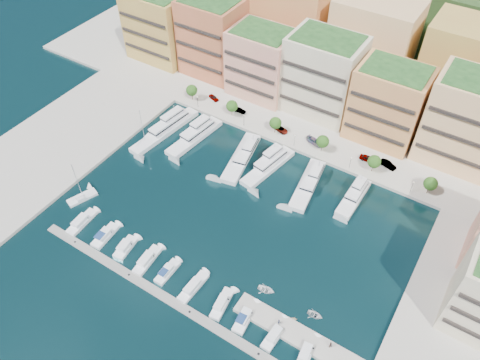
% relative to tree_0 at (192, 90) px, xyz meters
% --- Properties ---
extents(ground, '(400.00, 400.00, 0.00)m').
position_rel_tree_0_xyz_m(ground, '(40.00, -33.50, -4.74)').
color(ground, black).
rests_on(ground, ground).
extents(north_quay, '(220.00, 64.00, 2.00)m').
position_rel_tree_0_xyz_m(north_quay, '(40.00, 28.50, -4.74)').
color(north_quay, '#9E998E').
rests_on(north_quay, ground).
extents(west_quay, '(34.00, 76.00, 2.00)m').
position_rel_tree_0_xyz_m(west_quay, '(-22.00, -41.50, -4.74)').
color(west_quay, '#9E998E').
rests_on(west_quay, ground).
extents(hillside, '(240.00, 40.00, 58.00)m').
position_rel_tree_0_xyz_m(hillside, '(40.00, 76.50, -4.74)').
color(hillside, '#1B3616').
rests_on(hillside, ground).
extents(south_pontoon, '(72.00, 2.20, 0.35)m').
position_rel_tree_0_xyz_m(south_pontoon, '(37.00, -63.50, -4.74)').
color(south_pontoon, gray).
rests_on(south_pontoon, ground).
extents(finger_pier, '(32.00, 5.00, 2.00)m').
position_rel_tree_0_xyz_m(finger_pier, '(70.00, -55.50, -4.74)').
color(finger_pier, '#9E998E').
rests_on(finger_pier, ground).
extents(apartment_0, '(22.00, 16.50, 24.80)m').
position_rel_tree_0_xyz_m(apartment_0, '(-26.00, 16.49, 8.57)').
color(apartment_0, gold).
rests_on(apartment_0, north_quay).
extents(apartment_1, '(20.00, 16.50, 26.80)m').
position_rel_tree_0_xyz_m(apartment_1, '(-4.00, 18.49, 9.57)').
color(apartment_1, '#C86442').
rests_on(apartment_1, north_quay).
extents(apartment_2, '(20.00, 15.50, 22.80)m').
position_rel_tree_0_xyz_m(apartment_2, '(17.00, 16.49, 7.57)').
color(apartment_2, tan).
rests_on(apartment_2, north_quay).
extents(apartment_3, '(22.00, 16.50, 25.80)m').
position_rel_tree_0_xyz_m(apartment_3, '(38.00, 18.49, 9.07)').
color(apartment_3, beige).
rests_on(apartment_3, north_quay).
extents(apartment_4, '(20.00, 15.50, 23.80)m').
position_rel_tree_0_xyz_m(apartment_4, '(60.00, 16.49, 8.07)').
color(apartment_4, '#DC9D52').
rests_on(apartment_4, north_quay).
extents(apartment_5, '(22.00, 16.50, 26.80)m').
position_rel_tree_0_xyz_m(apartment_5, '(82.00, 18.49, 9.57)').
color(apartment_5, '#EEB27E').
rests_on(apartment_5, north_quay).
extents(backblock_0, '(26.00, 18.00, 30.00)m').
position_rel_tree_0_xyz_m(backblock_0, '(-15.00, 40.50, 11.26)').
color(backblock_0, beige).
rests_on(backblock_0, north_quay).
extents(backblock_1, '(26.00, 18.00, 30.00)m').
position_rel_tree_0_xyz_m(backblock_1, '(15.00, 40.50, 11.26)').
color(backblock_1, '#DC9D52').
rests_on(backblock_1, north_quay).
extents(backblock_2, '(26.00, 18.00, 30.00)m').
position_rel_tree_0_xyz_m(backblock_2, '(45.00, 40.50, 11.26)').
color(backblock_2, '#EEB27E').
rests_on(backblock_2, north_quay).
extents(backblock_3, '(26.00, 18.00, 30.00)m').
position_rel_tree_0_xyz_m(backblock_3, '(75.00, 40.50, 11.26)').
color(backblock_3, gold).
rests_on(backblock_3, north_quay).
extents(tree_0, '(3.80, 3.80, 5.65)m').
position_rel_tree_0_xyz_m(tree_0, '(0.00, 0.00, 0.00)').
color(tree_0, '#473323').
rests_on(tree_0, north_quay).
extents(tree_1, '(3.80, 3.80, 5.65)m').
position_rel_tree_0_xyz_m(tree_1, '(16.00, 0.00, 0.00)').
color(tree_1, '#473323').
rests_on(tree_1, north_quay).
extents(tree_2, '(3.80, 3.80, 5.65)m').
position_rel_tree_0_xyz_m(tree_2, '(32.00, 0.00, 0.00)').
color(tree_2, '#473323').
rests_on(tree_2, north_quay).
extents(tree_3, '(3.80, 3.80, 5.65)m').
position_rel_tree_0_xyz_m(tree_3, '(48.00, 0.00, 0.00)').
color(tree_3, '#473323').
rests_on(tree_3, north_quay).
extents(tree_4, '(3.80, 3.80, 5.65)m').
position_rel_tree_0_xyz_m(tree_4, '(64.00, 0.00, 0.00)').
color(tree_4, '#473323').
rests_on(tree_4, north_quay).
extents(tree_5, '(3.80, 3.80, 5.65)m').
position_rel_tree_0_xyz_m(tree_5, '(80.00, 0.00, 0.00)').
color(tree_5, '#473323').
rests_on(tree_5, north_quay).
extents(lamppost_0, '(0.30, 0.30, 4.20)m').
position_rel_tree_0_xyz_m(lamppost_0, '(4.00, -2.30, -0.92)').
color(lamppost_0, black).
rests_on(lamppost_0, north_quay).
extents(lamppost_1, '(0.30, 0.30, 4.20)m').
position_rel_tree_0_xyz_m(lamppost_1, '(22.00, -2.30, -0.92)').
color(lamppost_1, black).
rests_on(lamppost_1, north_quay).
extents(lamppost_2, '(0.30, 0.30, 4.20)m').
position_rel_tree_0_xyz_m(lamppost_2, '(40.00, -2.30, -0.92)').
color(lamppost_2, black).
rests_on(lamppost_2, north_quay).
extents(lamppost_3, '(0.30, 0.30, 4.20)m').
position_rel_tree_0_xyz_m(lamppost_3, '(58.00, -2.30, -0.92)').
color(lamppost_3, black).
rests_on(lamppost_3, north_quay).
extents(lamppost_4, '(0.30, 0.30, 4.20)m').
position_rel_tree_0_xyz_m(lamppost_4, '(76.00, -2.30, -0.92)').
color(lamppost_4, black).
rests_on(lamppost_4, north_quay).
extents(yacht_0, '(7.18, 26.76, 7.30)m').
position_rel_tree_0_xyz_m(yacht_0, '(2.27, -16.62, -3.53)').
color(yacht_0, white).
rests_on(yacht_0, ground).
extents(yacht_1, '(7.03, 21.88, 7.30)m').
position_rel_tree_0_xyz_m(yacht_1, '(11.93, -14.40, -3.65)').
color(yacht_1, white).
rests_on(yacht_1, ground).
extents(yacht_2, '(8.97, 22.18, 7.30)m').
position_rel_tree_0_xyz_m(yacht_2, '(29.17, -14.42, -3.53)').
color(yacht_2, white).
rests_on(yacht_2, ground).
extents(yacht_3, '(7.68, 20.34, 7.30)m').
position_rel_tree_0_xyz_m(yacht_3, '(37.87, -13.62, -3.53)').
color(yacht_3, white).
rests_on(yacht_3, ground).
extents(yacht_4, '(7.51, 20.79, 7.30)m').
position_rel_tree_0_xyz_m(yacht_4, '(50.80, -13.87, -3.65)').
color(yacht_4, white).
rests_on(yacht_4, ground).
extents(yacht_5, '(4.34, 15.58, 7.30)m').
position_rel_tree_0_xyz_m(yacht_5, '(63.61, -11.61, -3.53)').
color(yacht_5, white).
rests_on(yacht_5, ground).
extents(cruiser_0, '(3.26, 9.29, 2.55)m').
position_rel_tree_0_xyz_m(cruiser_0, '(6.88, -58.10, -4.20)').
color(cruiser_0, white).
rests_on(cruiser_0, ground).
extents(cruiser_1, '(3.46, 8.43, 2.66)m').
position_rel_tree_0_xyz_m(cruiser_1, '(15.17, -58.11, -4.17)').
color(cruiser_1, white).
rests_on(cruiser_1, ground).
extents(cruiser_2, '(3.75, 7.47, 2.55)m').
position_rel_tree_0_xyz_m(cruiser_2, '(22.04, -58.08, -4.20)').
color(cruiser_2, white).
rests_on(cruiser_2, ground).
extents(cruiser_3, '(3.38, 9.11, 2.55)m').
position_rel_tree_0_xyz_m(cruiser_3, '(29.10, -58.10, -4.20)').
color(cruiser_3, white).
rests_on(cruiser_3, ground).
extents(cruiser_4, '(2.50, 7.40, 2.66)m').
position_rel_tree_0_xyz_m(cruiser_4, '(35.33, -58.10, -4.17)').
color(cruiser_4, white).
rests_on(cruiser_4, ground).
extents(cruiser_5, '(2.84, 9.22, 2.55)m').
position_rel_tree_0_xyz_m(cruiser_5, '(43.02, -58.10, -4.20)').
color(cruiser_5, white).
rests_on(cruiser_5, ground).
extents(cruiser_6, '(3.57, 8.47, 2.55)m').
position_rel_tree_0_xyz_m(cruiser_6, '(51.04, -58.09, -4.20)').
color(cruiser_6, white).
rests_on(cruiser_6, ground).
extents(cruiser_7, '(3.39, 8.36, 2.66)m').
position_rel_tree_0_xyz_m(cruiser_7, '(57.24, -58.11, -4.17)').
color(cruiser_7, white).
rests_on(cruiser_7, ground).
extents(cruiser_8, '(2.82, 8.21, 2.55)m').
position_rel_tree_0_xyz_m(cruiser_8, '(64.81, -58.09, -4.20)').
color(cruiser_8, white).
rests_on(cruiser_8, ground).
extents(cruiser_9, '(3.56, 8.36, 2.55)m').
position_rel_tree_0_xyz_m(cruiser_9, '(72.34, -58.09, -4.20)').
color(cruiser_9, white).
rests_on(cruiser_9, ground).
extents(sailboat_0, '(5.39, 8.54, 13.20)m').
position_rel_tree_0_xyz_m(sailboat_0, '(0.56, -51.84, -4.43)').
color(sailboat_0, white).
rests_on(sailboat_0, ground).
extents(sailboat_2, '(3.73, 9.04, 13.20)m').
position_rel_tree_0_xyz_m(sailboat_2, '(0.16, -25.36, -4.43)').
color(sailboat_2, white).
rests_on(sailboat_2, ground).
extents(tender_0, '(4.46, 3.52, 0.83)m').
position_rel_tree_0_xyz_m(tender_0, '(57.72, -49.53, -4.33)').
color(tender_0, white).
rests_on(tender_0, ground).
extents(tender_1, '(1.87, 1.74, 0.80)m').
position_rel_tree_0_xyz_m(tender_1, '(66.55, -52.50, -4.35)').
color(tender_1, beige).
rests_on(tender_1, ground).
extents(tender_2, '(3.74, 2.78, 0.74)m').
position_rel_tree_0_xyz_m(tender_2, '(70.10, -49.19, -4.37)').
color(tender_2, silver).
rests_on(tender_2, ground).
extents(car_0, '(4.37, 2.83, 1.39)m').
position_rel_tree_0_xyz_m(car_0, '(6.04, 3.98, -3.05)').
color(car_0, gray).
rests_on(car_0, north_quay).
extents(car_1, '(4.15, 1.73, 1.34)m').
position_rel_tree_0_xyz_m(car_1, '(17.17, 2.76, -3.07)').
color(car_1, gray).
rests_on(car_1, north_quay).
extents(car_2, '(5.23, 3.42, 1.34)m').
position_rel_tree_0_xyz_m(car_2, '(33.29, 1.68, -3.07)').
color(car_2, gray).
rests_on(car_2, north_quay).
extents(car_3, '(5.78, 3.30, 1.58)m').
position_rel_tree_0_xyz_m(car_3, '(44.78, 2.05, -2.95)').
color(car_3, gray).
rests_on(car_3, north_quay).
extents(car_4, '(4.92, 2.12, 1.66)m').
position_rel_tree_0_xyz_m(car_4, '(61.33, 3.50, -2.92)').
color(car_4, gray).
rests_on(car_4, north_quay).
extents(car_5, '(5.29, 2.98, 1.65)m').
position_rel_tree_0_xyz_m(car_5, '(67.17, 4.22, -2.92)').
color(car_5, gray).
rests_on(car_5, north_quay).
extents(person_0, '(0.57, 0.70, 1.66)m').
position_rel_tree_0_xyz_m(person_0, '(64.34, -55.54, -2.91)').
color(person_0, '#222944').
rests_on(person_0, finger_pier).
extents(person_1, '(1.14, 1.13, 1.86)m').
position_rel_tree_0_xyz_m(person_1, '(75.93, -54.41, -2.81)').
color(person_1, '#4A352C').
rests_on(person_1, finger_pier).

